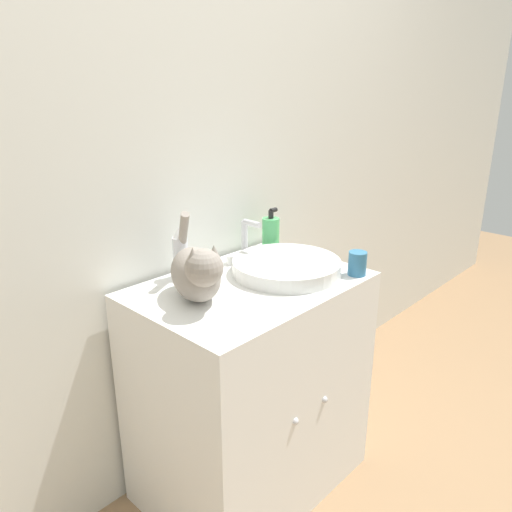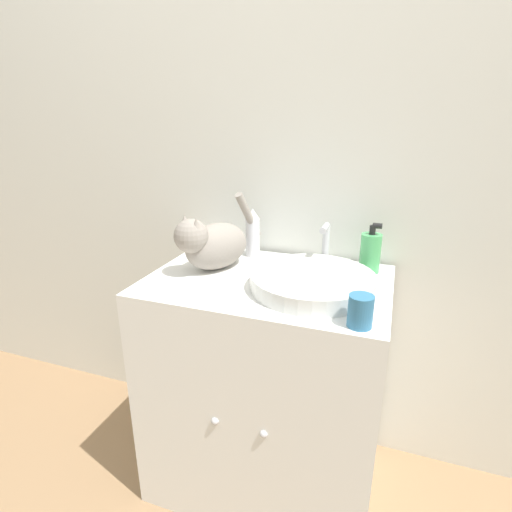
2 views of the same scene
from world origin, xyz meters
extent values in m
cube|color=silver|center=(0.00, 0.57, 1.25)|extent=(6.00, 0.05, 2.50)
cube|color=white|center=(0.00, 0.26, 0.41)|extent=(0.77, 0.53, 0.81)
sphere|color=silver|center=(-0.08, 0.00, 0.45)|extent=(0.02, 0.02, 0.02)
sphere|color=silver|center=(0.08, 0.00, 0.45)|extent=(0.02, 0.02, 0.02)
cylinder|color=silver|center=(0.15, 0.24, 0.84)|extent=(0.38, 0.38, 0.05)
cylinder|color=silver|center=(0.15, 0.44, 0.89)|extent=(0.02, 0.02, 0.15)
cylinder|color=silver|center=(0.15, 0.40, 0.96)|extent=(0.02, 0.08, 0.02)
cylinder|color=white|center=(0.08, 0.44, 0.83)|extent=(0.03, 0.03, 0.03)
cylinder|color=white|center=(0.22, 0.44, 0.83)|extent=(0.03, 0.03, 0.03)
ellipsoid|color=gray|center=(-0.20, 0.31, 0.89)|extent=(0.23, 0.28, 0.16)
sphere|color=gray|center=(-0.24, 0.21, 0.95)|extent=(0.15, 0.15, 0.11)
cone|color=gray|center=(-0.27, 0.23, 0.99)|extent=(0.05, 0.05, 0.04)
cone|color=gray|center=(-0.21, 0.20, 0.99)|extent=(0.05, 0.05, 0.04)
cylinder|color=gray|center=(-0.13, 0.44, 0.97)|extent=(0.08, 0.12, 0.18)
cylinder|color=#4CB266|center=(0.30, 0.44, 0.88)|extent=(0.07, 0.07, 0.13)
cylinder|color=black|center=(0.30, 0.44, 0.96)|extent=(0.02, 0.02, 0.03)
cylinder|color=black|center=(0.31, 0.44, 0.97)|extent=(0.03, 0.02, 0.02)
cylinder|color=silver|center=(-0.13, 0.47, 0.88)|extent=(0.05, 0.05, 0.14)
cone|color=white|center=(-0.13, 0.47, 0.97)|extent=(0.05, 0.05, 0.04)
cylinder|color=teal|center=(0.31, 0.05, 0.85)|extent=(0.06, 0.06, 0.08)
camera|label=1|loc=(-1.10, -0.80, 1.45)|focal=35.00mm
camera|label=2|loc=(0.36, -0.87, 1.31)|focal=28.00mm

